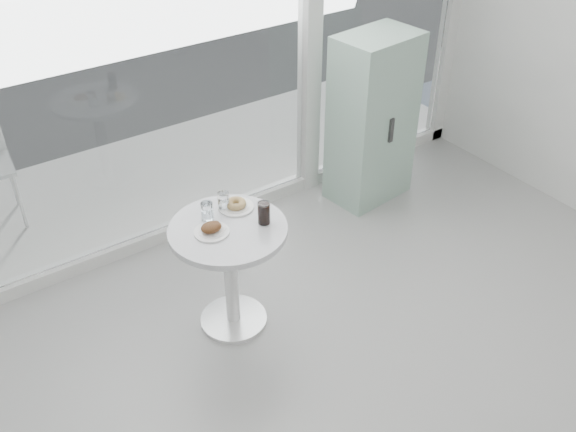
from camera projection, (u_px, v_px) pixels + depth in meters
storefront at (211, 5)px, 4.28m from camera, size 5.00×0.14×3.00m
main_table at (230, 256)px, 3.95m from camera, size 0.72×0.72×0.77m
patio_deck at (174, 173)px, 5.76m from camera, size 5.60×1.60×0.05m
mint_cabinet at (372, 120)px, 5.13m from camera, size 0.69×0.50×1.40m
plate_fritter at (212, 229)px, 3.77m from camera, size 0.21×0.21×0.07m
plate_donut at (236, 205)px, 3.98m from camera, size 0.22×0.22×0.05m
water_tumbler_a at (207, 212)px, 3.86m from camera, size 0.07×0.07×0.12m
water_tumbler_b at (224, 202)px, 3.95m from camera, size 0.07×0.07×0.12m
cola_glass at (264, 213)px, 3.82m from camera, size 0.07×0.07×0.14m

